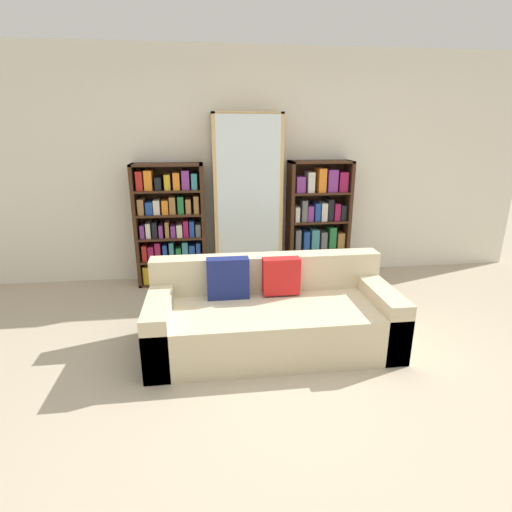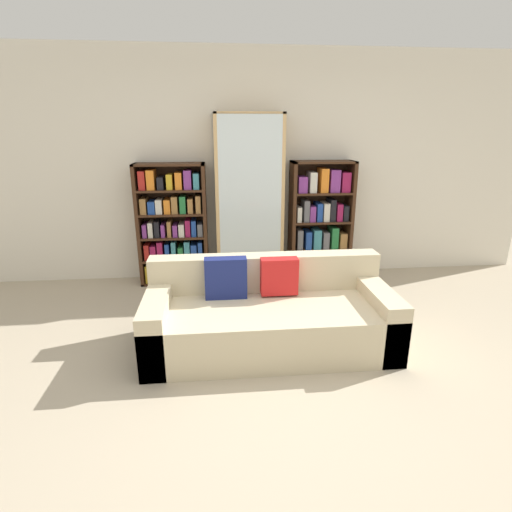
# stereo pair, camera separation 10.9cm
# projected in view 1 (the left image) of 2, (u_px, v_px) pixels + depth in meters

# --- Properties ---
(ground_plane) EXTENTS (16.00, 16.00, 0.00)m
(ground_plane) POSITION_uv_depth(u_px,v_px,m) (292.00, 394.00, 2.85)
(ground_plane) COLOR tan
(wall_back) EXTENTS (7.08, 0.06, 2.70)m
(wall_back) POSITION_uv_depth(u_px,v_px,m) (251.00, 168.00, 4.84)
(wall_back) COLOR silver
(wall_back) RESTS_ON ground
(couch) EXTENTS (2.07, 0.89, 0.76)m
(couch) POSITION_uv_depth(u_px,v_px,m) (271.00, 316.00, 3.44)
(couch) COLOR beige
(couch) RESTS_ON ground
(bookshelf_left) EXTENTS (0.81, 0.32, 1.43)m
(bookshelf_left) POSITION_uv_depth(u_px,v_px,m) (171.00, 228.00, 4.73)
(bookshelf_left) COLOR #3D2314
(bookshelf_left) RESTS_ON ground
(display_cabinet) EXTENTS (0.79, 0.36, 1.98)m
(display_cabinet) POSITION_uv_depth(u_px,v_px,m) (247.00, 201.00, 4.73)
(display_cabinet) COLOR tan
(display_cabinet) RESTS_ON ground
(bookshelf_right) EXTENTS (0.75, 0.32, 1.44)m
(bookshelf_right) POSITION_uv_depth(u_px,v_px,m) (318.00, 222.00, 4.94)
(bookshelf_right) COLOR #3D2314
(bookshelf_right) RESTS_ON ground
(wine_bottle) EXTENTS (0.08, 0.08, 0.40)m
(wine_bottle) POSITION_uv_depth(u_px,v_px,m) (286.00, 276.00, 4.65)
(wine_bottle) COLOR black
(wine_bottle) RESTS_ON ground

